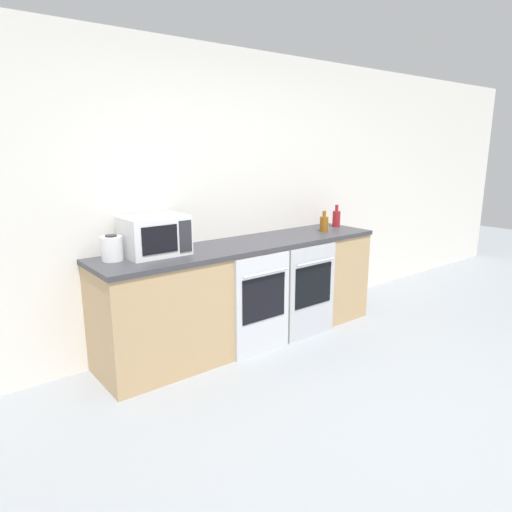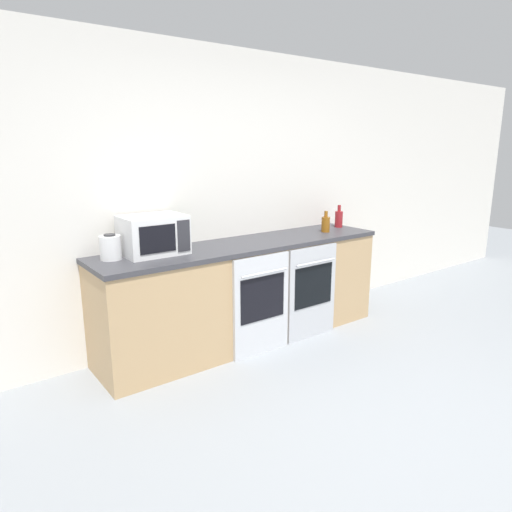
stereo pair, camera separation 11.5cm
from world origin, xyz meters
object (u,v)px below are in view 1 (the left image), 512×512
(kettle, at_px, (112,248))
(oven_left, at_px, (263,305))
(bottle_amber, at_px, (324,223))
(oven_right, at_px, (312,291))
(bottle_red, at_px, (336,218))
(microwave, at_px, (155,235))
(bottle_green, at_px, (180,235))

(kettle, bearing_deg, oven_left, -21.21)
(bottle_amber, bearing_deg, oven_right, -147.09)
(oven_right, relative_size, kettle, 4.48)
(bottle_red, bearing_deg, microwave, 179.56)
(oven_right, xyz_separation_m, microwave, (-1.36, 0.40, 0.63))
(microwave, height_order, bottle_green, microwave)
(bottle_red, xyz_separation_m, bottle_amber, (-0.31, -0.12, -0.01))
(microwave, bearing_deg, bottle_red, -0.44)
(bottle_red, distance_m, bottle_green, 1.80)
(microwave, relative_size, kettle, 2.49)
(bottle_green, bearing_deg, bottle_amber, -10.02)
(oven_left, relative_size, bottle_red, 3.72)
(bottle_green, bearing_deg, bottle_red, -4.68)
(oven_left, relative_size, microwave, 1.80)
(oven_right, distance_m, bottle_green, 1.32)
(bottle_red, height_order, kettle, bottle_red)
(bottle_green, xyz_separation_m, kettle, (-0.63, -0.11, -0.01))
(microwave, distance_m, bottle_amber, 1.79)
(oven_right, relative_size, bottle_red, 3.72)
(bottle_green, height_order, bottle_amber, bottle_green)
(oven_right, xyz_separation_m, bottle_amber, (0.42, 0.27, 0.56))
(oven_left, height_order, bottle_amber, bottle_amber)
(bottle_amber, bearing_deg, bottle_green, 169.98)
(oven_right, distance_m, bottle_amber, 0.75)
(oven_left, bearing_deg, bottle_green, 131.49)
(oven_right, height_order, bottle_red, bottle_red)
(oven_left, relative_size, bottle_amber, 4.15)
(microwave, height_order, bottle_red, microwave)
(oven_left, xyz_separation_m, kettle, (-1.11, 0.43, 0.57))
(oven_left, bearing_deg, oven_right, 0.00)
(oven_right, height_order, kettle, kettle)
(bottle_red, bearing_deg, oven_left, -163.61)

